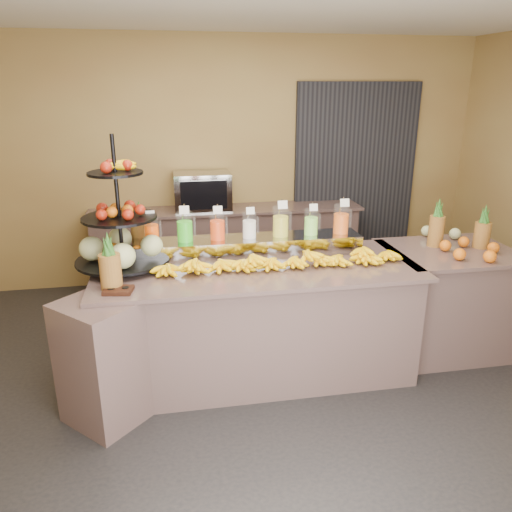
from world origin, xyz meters
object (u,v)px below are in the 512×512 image
object	(u,v)px
pitcher_tray	(249,246)
condiment_caddy	(118,290)
oven_warmer	(202,191)
fruit_stand	(128,235)
right_fruit_pile	(463,241)
banana_heap	(282,258)

from	to	relation	value
pitcher_tray	condiment_caddy	world-z (taller)	pitcher_tray
pitcher_tray	oven_warmer	xyz separation A→B (m)	(-0.25, 1.67, 0.13)
fruit_stand	oven_warmer	bearing A→B (deg)	64.09
fruit_stand	right_fruit_pile	xyz separation A→B (m)	(2.75, -0.11, -0.17)
fruit_stand	condiment_caddy	world-z (taller)	fruit_stand
pitcher_tray	right_fruit_pile	distance (m)	1.81
fruit_stand	oven_warmer	xyz separation A→B (m)	(0.70, 1.77, -0.04)
oven_warmer	fruit_stand	bearing A→B (deg)	-111.48
condiment_caddy	oven_warmer	distance (m)	2.41
pitcher_tray	fruit_stand	world-z (taller)	fruit_stand
oven_warmer	right_fruit_pile	bearing A→B (deg)	-42.54
condiment_caddy	banana_heap	bearing A→B (deg)	14.07
oven_warmer	condiment_caddy	bearing A→B (deg)	-108.14
pitcher_tray	oven_warmer	distance (m)	1.69
pitcher_tray	fruit_stand	size ratio (longest dim) A/B	1.84
condiment_caddy	oven_warmer	world-z (taller)	oven_warmer
fruit_stand	condiment_caddy	distance (m)	0.57
pitcher_tray	condiment_caddy	bearing A→B (deg)	-148.60
banana_heap	oven_warmer	distance (m)	2.04
fruit_stand	oven_warmer	distance (m)	1.91
banana_heap	right_fruit_pile	bearing A→B (deg)	3.48
banana_heap	pitcher_tray	bearing A→B (deg)	122.80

